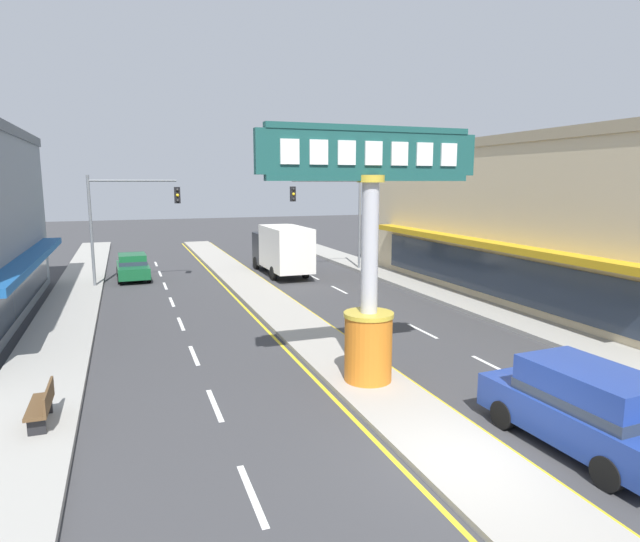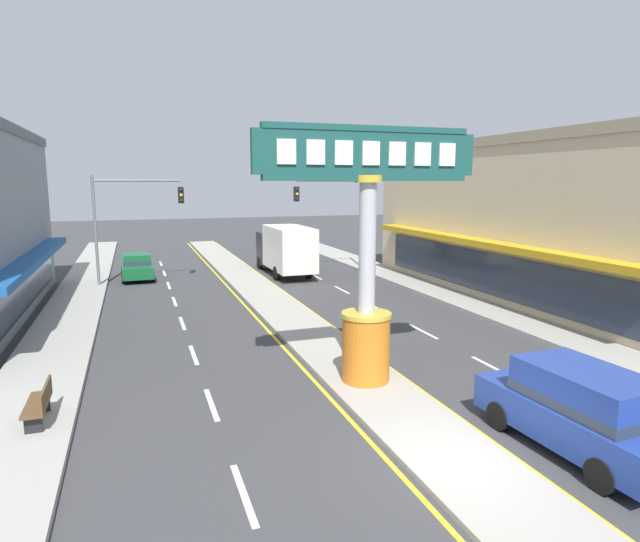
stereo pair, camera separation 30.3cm
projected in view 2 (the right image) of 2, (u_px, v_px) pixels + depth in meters
name	position (u px, v px, depth m)	size (l,w,h in m)	color
ground_plane	(458.00, 465.00, 11.26)	(160.00, 160.00, 0.00)	#3A3A3D
median_strip	(262.00, 294.00, 28.03)	(2.28, 52.00, 0.14)	#A39E93
sidewalk_left	(69.00, 317.00, 23.27)	(2.48, 60.00, 0.18)	#9E9B93
sidewalk_right	(434.00, 290.00, 29.06)	(2.48, 60.00, 0.18)	#9E9B93
lane_markings	(269.00, 301.00, 26.78)	(9.02, 52.00, 0.01)	silver
district_sign	(367.00, 269.00, 15.15)	(6.47, 1.44, 7.19)	orange
storefront_right	(563.00, 219.00, 27.13)	(9.91, 23.47, 7.96)	beige
traffic_light_left_side	(128.00, 211.00, 29.87)	(4.86, 0.46, 6.20)	slate
traffic_light_right_side	(339.00, 207.00, 34.63)	(4.86, 0.46, 6.20)	slate
sedan_near_right_lane	(137.00, 266.00, 32.75)	(1.93, 4.35, 1.53)	#14562D
box_truck_far_right_lane	(285.00, 248.00, 33.92)	(2.29, 6.92, 3.12)	black
suv_near_left_lane	(581.00, 409.00, 11.66)	(2.15, 4.69, 1.90)	navy
street_bench	(40.00, 403.00, 12.80)	(0.48, 1.60, 0.88)	brown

